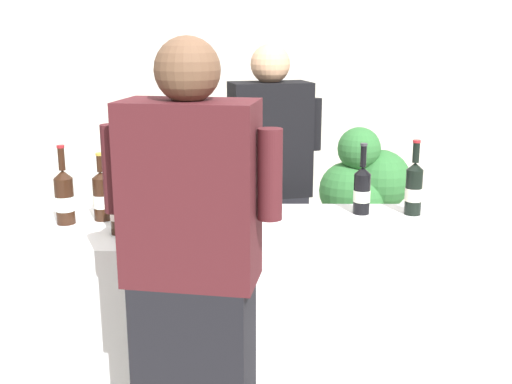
{
  "coord_description": "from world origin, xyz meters",
  "views": [
    {
      "loc": [
        -0.04,
        -2.64,
        1.75
      ],
      "look_at": [
        -0.04,
        0.0,
        1.08
      ],
      "focal_mm": 43.58,
      "sensor_mm": 36.0,
      "label": 1
    }
  ],
  "objects_px": {
    "wine_bottle_4": "(234,194)",
    "wine_bottle_5": "(116,206)",
    "wine_bottle_6": "(100,196)",
    "person_server": "(268,205)",
    "wine_bottle_0": "(412,188)",
    "wine_bottle_3": "(190,209)",
    "ice_bucket": "(151,197)",
    "wine_bottle_1": "(63,197)",
    "potted_shrub": "(364,191)",
    "person_guest": "(192,304)",
    "wine_glass": "(247,202)",
    "wine_bottle_2": "(360,190)"
  },
  "relations": [
    {
      "from": "wine_bottle_0",
      "to": "person_server",
      "type": "relative_size",
      "value": 0.21
    },
    {
      "from": "wine_bottle_5",
      "to": "wine_glass",
      "type": "height_order",
      "value": "wine_bottle_5"
    },
    {
      "from": "ice_bucket",
      "to": "wine_bottle_5",
      "type": "bearing_deg",
      "value": -123.22
    },
    {
      "from": "wine_bottle_0",
      "to": "person_server",
      "type": "distance_m",
      "value": 0.86
    },
    {
      "from": "wine_bottle_3",
      "to": "person_guest",
      "type": "xyz_separation_m",
      "value": [
        0.06,
        -0.53,
        -0.19
      ]
    },
    {
      "from": "wine_bottle_2",
      "to": "wine_bottle_6",
      "type": "bearing_deg",
      "value": -175.09
    },
    {
      "from": "wine_bottle_1",
      "to": "wine_bottle_3",
      "type": "xyz_separation_m",
      "value": [
        0.58,
        -0.16,
        -0.01
      ]
    },
    {
      "from": "wine_bottle_0",
      "to": "wine_bottle_5",
      "type": "relative_size",
      "value": 1.07
    },
    {
      "from": "wine_bottle_1",
      "to": "wine_bottle_6",
      "type": "height_order",
      "value": "wine_bottle_1"
    },
    {
      "from": "person_server",
      "to": "wine_bottle_6",
      "type": "bearing_deg",
      "value": -142.52
    },
    {
      "from": "wine_bottle_2",
      "to": "ice_bucket",
      "type": "distance_m",
      "value": 0.97
    },
    {
      "from": "wine_bottle_5",
      "to": "wine_bottle_6",
      "type": "distance_m",
      "value": 0.23
    },
    {
      "from": "person_server",
      "to": "wine_bottle_3",
      "type": "bearing_deg",
      "value": -113.19
    },
    {
      "from": "wine_bottle_0",
      "to": "potted_shrub",
      "type": "bearing_deg",
      "value": 89.82
    },
    {
      "from": "wine_bottle_4",
      "to": "ice_bucket",
      "type": "relative_size",
      "value": 1.4
    },
    {
      "from": "person_server",
      "to": "person_guest",
      "type": "relative_size",
      "value": 0.97
    },
    {
      "from": "wine_bottle_0",
      "to": "wine_bottle_6",
      "type": "xyz_separation_m",
      "value": [
        -1.43,
        -0.09,
        -0.02
      ]
    },
    {
      "from": "wine_bottle_5",
      "to": "potted_shrub",
      "type": "height_order",
      "value": "wine_bottle_5"
    },
    {
      "from": "wine_bottle_2",
      "to": "person_guest",
      "type": "relative_size",
      "value": 0.19
    },
    {
      "from": "wine_bottle_3",
      "to": "person_server",
      "type": "xyz_separation_m",
      "value": [
        0.35,
        0.81,
        -0.21
      ]
    },
    {
      "from": "wine_bottle_4",
      "to": "wine_bottle_5",
      "type": "relative_size",
      "value": 0.97
    },
    {
      "from": "wine_bottle_2",
      "to": "ice_bucket",
      "type": "height_order",
      "value": "wine_bottle_2"
    },
    {
      "from": "wine_bottle_4",
      "to": "wine_bottle_6",
      "type": "height_order",
      "value": "wine_bottle_4"
    },
    {
      "from": "wine_bottle_5",
      "to": "ice_bucket",
      "type": "height_order",
      "value": "wine_bottle_5"
    },
    {
      "from": "potted_shrub",
      "to": "wine_glass",
      "type": "bearing_deg",
      "value": -116.78
    },
    {
      "from": "ice_bucket",
      "to": "person_guest",
      "type": "relative_size",
      "value": 0.13
    },
    {
      "from": "wine_bottle_2",
      "to": "ice_bucket",
      "type": "relative_size",
      "value": 1.47
    },
    {
      "from": "wine_bottle_6",
      "to": "person_server",
      "type": "bearing_deg",
      "value": 37.48
    },
    {
      "from": "wine_bottle_5",
      "to": "wine_bottle_6",
      "type": "height_order",
      "value": "wine_bottle_5"
    },
    {
      "from": "wine_bottle_3",
      "to": "wine_bottle_4",
      "type": "bearing_deg",
      "value": 48.37
    },
    {
      "from": "wine_glass",
      "to": "person_guest",
      "type": "relative_size",
      "value": 0.11
    },
    {
      "from": "person_server",
      "to": "potted_shrub",
      "type": "bearing_deg",
      "value": 48.63
    },
    {
      "from": "wine_bottle_2",
      "to": "potted_shrub",
      "type": "distance_m",
      "value": 1.31
    },
    {
      "from": "wine_bottle_4",
      "to": "wine_glass",
      "type": "distance_m",
      "value": 0.18
    },
    {
      "from": "wine_bottle_1",
      "to": "person_guest",
      "type": "xyz_separation_m",
      "value": [
        0.64,
        -0.69,
        -0.2
      ]
    },
    {
      "from": "wine_bottle_2",
      "to": "person_guest",
      "type": "xyz_separation_m",
      "value": [
        -0.71,
        -0.85,
        -0.19
      ]
    },
    {
      "from": "wine_bottle_1",
      "to": "wine_bottle_5",
      "type": "bearing_deg",
      "value": -28.35
    },
    {
      "from": "wine_bottle_5",
      "to": "wine_glass",
      "type": "xyz_separation_m",
      "value": [
        0.55,
        0.03,
        0.01
      ]
    },
    {
      "from": "wine_bottle_4",
      "to": "wine_bottle_5",
      "type": "height_order",
      "value": "wine_bottle_5"
    },
    {
      "from": "wine_bottle_1",
      "to": "ice_bucket",
      "type": "height_order",
      "value": "wine_bottle_1"
    },
    {
      "from": "wine_bottle_3",
      "to": "person_server",
      "type": "distance_m",
      "value": 0.9
    },
    {
      "from": "wine_bottle_6",
      "to": "ice_bucket",
      "type": "relative_size",
      "value": 1.36
    },
    {
      "from": "wine_bottle_6",
      "to": "wine_bottle_1",
      "type": "bearing_deg",
      "value": -159.37
    },
    {
      "from": "wine_bottle_6",
      "to": "person_server",
      "type": "distance_m",
      "value": 1.0
    },
    {
      "from": "wine_bottle_0",
      "to": "wine_bottle_3",
      "type": "bearing_deg",
      "value": -163.16
    },
    {
      "from": "wine_bottle_0",
      "to": "wine_bottle_4",
      "type": "height_order",
      "value": "wine_bottle_0"
    },
    {
      "from": "wine_bottle_1",
      "to": "wine_bottle_4",
      "type": "distance_m",
      "value": 0.76
    },
    {
      "from": "person_server",
      "to": "person_guest",
      "type": "xyz_separation_m",
      "value": [
        -0.29,
        -1.34,
        0.02
      ]
    },
    {
      "from": "wine_bottle_6",
      "to": "ice_bucket",
      "type": "height_order",
      "value": "wine_bottle_6"
    },
    {
      "from": "wine_bottle_0",
      "to": "wine_bottle_2",
      "type": "xyz_separation_m",
      "value": [
        -0.24,
        0.01,
        -0.01
      ]
    }
  ]
}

